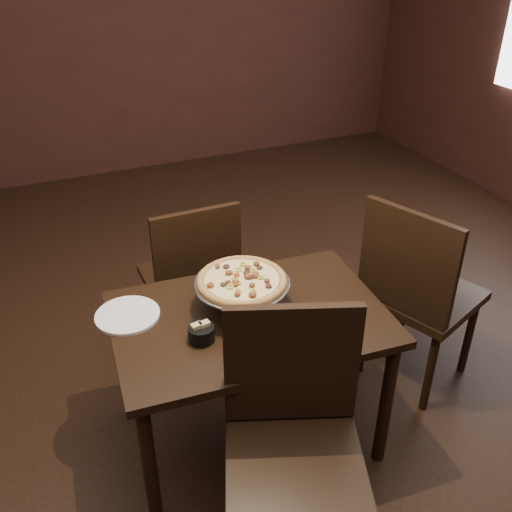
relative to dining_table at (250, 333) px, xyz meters
name	(u,v)px	position (x,y,z in m)	size (l,w,h in m)	color
room	(267,148)	(0.05, -0.04, 0.81)	(6.04, 7.04, 2.84)	black
dining_table	(250,333)	(0.00, 0.00, 0.00)	(1.15, 0.81, 0.69)	black
pizza_stand	(242,281)	(-0.01, 0.06, 0.22)	(0.39, 0.39, 0.16)	#AFAFB6
parmesan_shaker	(239,324)	(-0.09, -0.10, 0.15)	(0.07, 0.07, 0.12)	#F3EEBD
pepper_flake_shaker	(233,344)	(-0.15, -0.20, 0.14)	(0.06, 0.06, 0.11)	maroon
packet_caddy	(201,333)	(-0.23, -0.07, 0.12)	(0.10, 0.10, 0.08)	black
napkin_stack	(323,346)	(0.18, -0.29, 0.10)	(0.13, 0.13, 0.01)	white
plate_left	(128,315)	(-0.45, 0.19, 0.10)	(0.26, 0.26, 0.01)	white
plate_near	(296,348)	(0.08, -0.26, 0.10)	(0.21, 0.21, 0.01)	white
serving_spatula	(269,293)	(0.06, -0.06, 0.22)	(0.15, 0.15, 0.02)	#AFAFB6
chair_far	(192,275)	(-0.05, 0.65, -0.09)	(0.44, 0.44, 0.93)	black
chair_near	(294,436)	(-0.06, -0.52, -0.05)	(0.60, 0.60, 1.00)	black
chair_side	(417,290)	(0.87, 0.03, -0.04)	(0.61, 0.61, 1.01)	black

